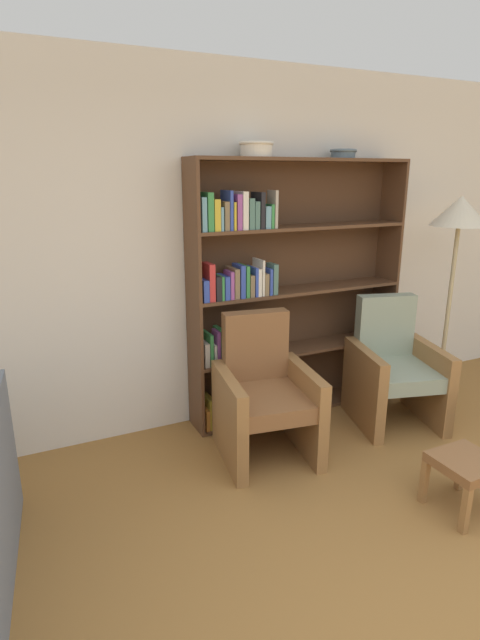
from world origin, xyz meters
TOP-DOWN VIEW (x-y plane):
  - wall_back at (0.00, 2.82)m, footprint 12.00×0.06m
  - bookshelf at (0.24, 2.65)m, footprint 1.84×0.30m
  - bowl_brass at (0.02, 2.63)m, footprint 0.25×0.25m
  - bowl_copper at (0.79, 2.63)m, footprint 0.21×0.21m
  - armchair_leather at (-0.16, 2.12)m, footprint 0.74×0.77m
  - armchair_cushioned at (1.03, 2.12)m, footprint 0.80×0.83m
  - floor_lamp at (1.67, 2.21)m, footprint 0.46×0.46m
  - footstool at (0.61, 1.02)m, footprint 0.35×0.35m

SIDE VIEW (x-z plane):
  - footstool at x=0.61m, z-range 0.11..0.45m
  - armchair_leather at x=-0.16m, z-range -0.07..0.93m
  - armchair_cushioned at x=1.03m, z-range -0.07..0.93m
  - bookshelf at x=0.24m, z-range 0.02..2.09m
  - wall_back at x=0.00m, z-range 0.00..2.75m
  - floor_lamp at x=1.67m, z-range 0.69..2.47m
  - bowl_copper at x=0.79m, z-range 2.07..2.14m
  - bowl_brass at x=0.02m, z-range 2.08..2.18m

